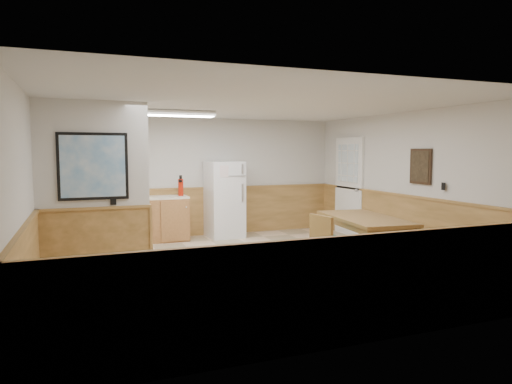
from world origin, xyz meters
name	(u,v)px	position (x,y,z in m)	size (l,w,h in m)	color
ground	(250,268)	(0.00, 0.00, 0.00)	(6.00, 6.00, 0.00)	beige
ceiling	(250,105)	(0.00, 0.00, 2.50)	(6.00, 6.00, 0.02)	silver
back_wall	(202,177)	(0.00, 3.00, 1.25)	(6.00, 0.02, 2.50)	silver
right_wall	(410,183)	(3.00, 0.00, 1.25)	(0.02, 6.00, 2.50)	silver
left_wall	(33,194)	(-3.00, 0.00, 1.25)	(0.02, 6.00, 2.50)	silver
wainscot_back	(202,212)	(0.00, 2.98, 0.50)	(6.00, 0.04, 1.00)	tan
wainscot_right	(407,225)	(2.98, 0.00, 0.50)	(0.04, 6.00, 1.00)	tan
wainscot_left	(37,251)	(-2.98, 0.00, 0.50)	(0.04, 6.00, 1.00)	tan
partition_wall	(94,193)	(-2.25, 0.19, 1.23)	(1.50, 0.20, 2.50)	silver
kitchen_counter	(147,219)	(-1.21, 2.68, 0.46)	(2.20, 0.61, 1.00)	#A9713C
exterior_door	(349,186)	(2.96, 1.90, 1.05)	(0.07, 1.02, 2.15)	white
kitchen_window	(97,164)	(-2.10, 2.98, 1.55)	(0.80, 0.04, 1.00)	white
wall_painting	(420,166)	(2.97, -0.30, 1.55)	(0.04, 0.50, 0.60)	#2F1F13
fluorescent_fixture	(180,114)	(-0.80, 1.30, 2.45)	(1.20, 0.30, 0.09)	white
refrigerator	(224,199)	(0.39, 2.63, 0.80)	(0.74, 0.74, 1.59)	white
dining_table	(365,222)	(1.84, -0.34, 0.66)	(1.10, 1.91, 0.75)	olive
dining_bench	(412,238)	(2.77, -0.38, 0.34)	(0.52, 1.65, 0.45)	olive
dining_chair	(327,238)	(1.05, -0.54, 0.49)	(0.77, 0.59, 0.85)	olive
fire_extinguisher	(181,187)	(-0.52, 2.66, 1.08)	(0.13, 0.13, 0.42)	#B11B09
soap_bottle	(90,193)	(-2.25, 2.67, 1.02)	(0.07, 0.07, 0.23)	#188536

